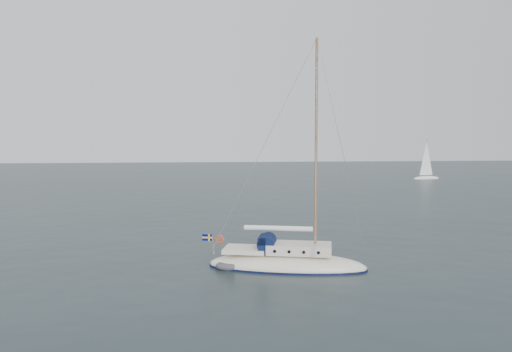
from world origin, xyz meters
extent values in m
plane|color=black|center=(0.00, 0.00, 0.00)|extent=(300.00, 300.00, 0.00)
ellipsoid|color=#F2E7CF|center=(0.43, -1.06, 0.14)|extent=(8.69, 2.70, 1.45)
cube|color=white|center=(1.10, -1.06, 1.14)|extent=(3.48, 1.83, 0.53)
cube|color=#F2E7CF|center=(-1.89, -1.06, 0.99)|extent=(2.32, 1.83, 0.24)
cylinder|color=#0C1639|center=(-0.68, -1.06, 1.41)|extent=(0.93, 1.59, 0.93)
cube|color=#0C1639|center=(-0.88, -1.06, 1.60)|extent=(0.43, 1.59, 0.39)
cylinder|color=brown|center=(1.97, -1.06, 6.66)|extent=(0.14, 0.14, 11.59)
cylinder|color=brown|center=(1.97, -1.06, 7.24)|extent=(0.05, 2.12, 0.05)
cylinder|color=brown|center=(-0.06, -1.06, 2.17)|extent=(4.06, 0.10, 0.10)
cylinder|color=white|center=(-0.06, -1.06, 2.22)|extent=(3.77, 0.27, 0.27)
cylinder|color=gray|center=(-3.44, -1.06, 1.40)|extent=(0.04, 2.12, 0.04)
torus|color=red|center=(-3.48, -0.48, 1.40)|extent=(0.52, 0.10, 0.52)
cylinder|color=brown|center=(-3.77, -1.06, 1.30)|extent=(0.03, 0.03, 0.87)
cube|color=#00076C|center=(-4.06, -1.06, 1.59)|extent=(0.58, 0.02, 0.37)
cube|color=yellow|center=(-4.06, -1.06, 1.59)|extent=(0.60, 0.03, 0.09)
cube|color=yellow|center=(-3.96, -1.06, 1.59)|extent=(0.09, 0.03, 0.39)
cylinder|color=black|center=(-0.15, -0.13, 1.14)|extent=(0.17, 0.06, 0.17)
cylinder|color=black|center=(-0.15, -1.99, 1.14)|extent=(0.17, 0.06, 0.17)
cylinder|color=black|center=(0.62, -0.13, 1.14)|extent=(0.17, 0.06, 0.17)
cylinder|color=black|center=(0.62, -1.99, 1.14)|extent=(0.17, 0.06, 0.17)
cylinder|color=black|center=(1.39, -0.13, 1.14)|extent=(0.17, 0.06, 0.17)
cylinder|color=black|center=(1.39, -1.99, 1.14)|extent=(0.17, 0.06, 0.17)
cylinder|color=black|center=(2.17, -0.13, 1.14)|extent=(0.17, 0.06, 0.17)
cylinder|color=black|center=(2.17, -1.99, 1.14)|extent=(0.17, 0.06, 0.17)
cube|color=#505056|center=(-2.09, -0.70, 0.12)|extent=(1.68, 0.69, 0.10)
ellipsoid|color=white|center=(40.25, 62.21, 0.05)|extent=(6.04, 2.01, 1.01)
cylinder|color=gray|center=(40.25, 62.21, 4.03)|extent=(0.10, 0.10, 7.05)
cone|color=white|center=(40.20, 62.21, 4.03)|extent=(3.22, 3.22, 6.55)
camera|label=1|loc=(-4.91, -27.59, 6.91)|focal=35.00mm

